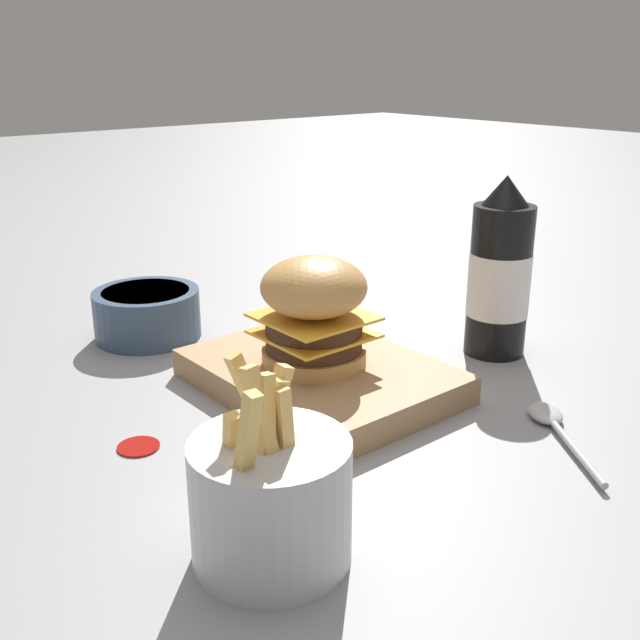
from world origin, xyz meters
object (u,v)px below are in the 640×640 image
at_px(serving_board, 320,376).
at_px(ketchup_bottle, 499,276).
at_px(fries_basket, 270,498).
at_px(side_bowl, 147,313).
at_px(burger, 314,311).
at_px(spoon, 552,421).

relative_size(serving_board, ketchup_bottle, 1.26).
relative_size(fries_basket, side_bowl, 1.14).
xyz_separation_m(burger, fries_basket, (-0.21, 0.21, -0.04)).
xyz_separation_m(ketchup_bottle, fries_basket, (-0.15, 0.46, -0.05)).
height_order(fries_basket, side_bowl, fries_basket).
height_order(burger, spoon, burger).
bearing_deg(fries_basket, spoon, -92.24).
bearing_deg(side_bowl, spoon, -158.85).
bearing_deg(spoon, serving_board, 64.01).
distance_m(serving_board, ketchup_bottle, 0.26).
bearing_deg(spoon, fries_basket, 122.79).
bearing_deg(spoon, side_bowl, 56.17).
bearing_deg(ketchup_bottle, fries_basket, 108.34).
height_order(serving_board, fries_basket, fries_basket).
relative_size(side_bowl, spoon, 0.96).
distance_m(serving_board, burger, 0.08).
bearing_deg(burger, ketchup_bottle, -103.09).
distance_m(ketchup_bottle, side_bowl, 0.45).
height_order(serving_board, ketchup_bottle, ketchup_bottle).
bearing_deg(serving_board, fries_basket, 133.32).
bearing_deg(side_bowl, serving_board, -165.81).
bearing_deg(side_bowl, burger, -166.79).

